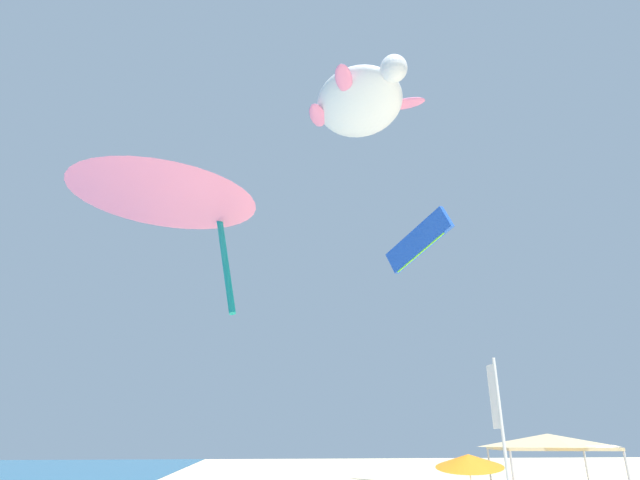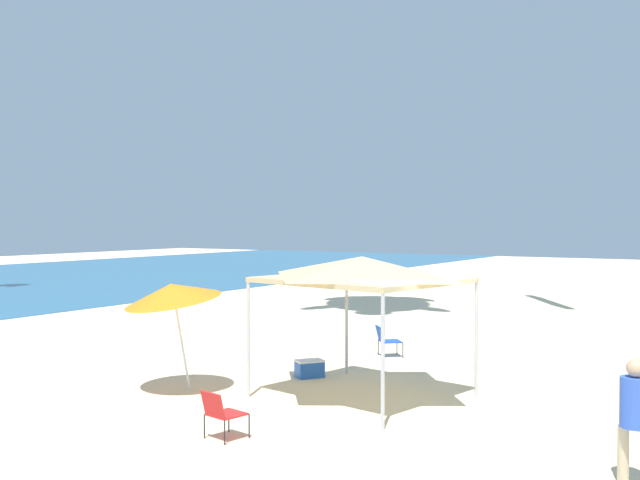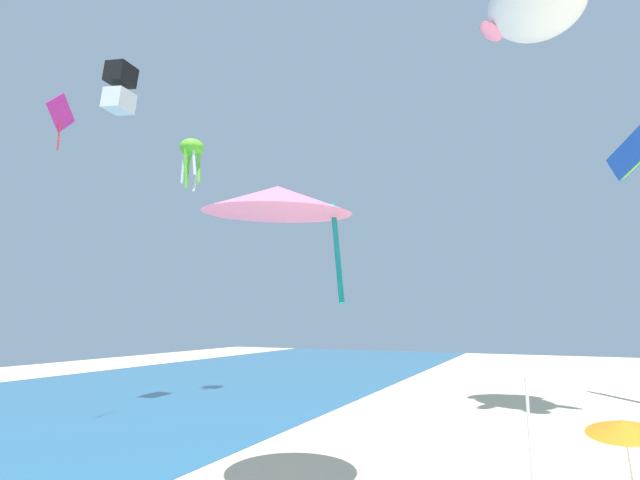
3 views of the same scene
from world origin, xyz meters
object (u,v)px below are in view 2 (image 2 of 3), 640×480
object	(u,v)px
canopy_tent	(362,270)
beach_umbrella	(172,292)
folding_chair_near_cooler	(221,411)
cooler_box	(310,369)
folding_chair_right_of_tent	(386,339)
person_far_stroller	(635,411)

from	to	relation	value
canopy_tent	beach_umbrella	world-z (taller)	canopy_tent
canopy_tent	folding_chair_near_cooler	size ratio (longest dim) A/B	4.97
cooler_box	folding_chair_right_of_tent	bearing A→B (deg)	-6.06
canopy_tent	cooler_box	world-z (taller)	canopy_tent
beach_umbrella	folding_chair_near_cooler	distance (m)	3.97
person_far_stroller	folding_chair_near_cooler	bearing A→B (deg)	18.81
folding_chair_near_cooler	cooler_box	world-z (taller)	folding_chair_near_cooler
beach_umbrella	folding_chair_near_cooler	world-z (taller)	beach_umbrella
folding_chair_near_cooler	person_far_stroller	world-z (taller)	person_far_stroller
beach_umbrella	folding_chair_right_of_tent	size ratio (longest dim) A/B	3.06
beach_umbrella	folding_chair_near_cooler	size ratio (longest dim) A/B	3.06
beach_umbrella	person_far_stroller	bearing A→B (deg)	-94.63
cooler_box	person_far_stroller	size ratio (longest dim) A/B	0.43
canopy_tent	person_far_stroller	xyz separation A→B (m)	(-2.41, -5.49, -1.58)
beach_umbrella	person_far_stroller	distance (m)	9.17
beach_umbrella	folding_chair_right_of_tent	xyz separation A→B (m)	(5.99, -1.99, -1.62)
person_far_stroller	folding_chair_right_of_tent	bearing A→B (deg)	-37.01
folding_chair_near_cooler	cooler_box	distance (m)	5.00
beach_umbrella	canopy_tent	bearing A→B (deg)	-64.97
beach_umbrella	folding_chair_near_cooler	xyz separation A→B (m)	(-2.07, -2.98, -1.62)
canopy_tent	folding_chair_right_of_tent	xyz separation A→B (m)	(4.31, 1.59, -2.12)
canopy_tent	folding_chair_near_cooler	bearing A→B (deg)	170.87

